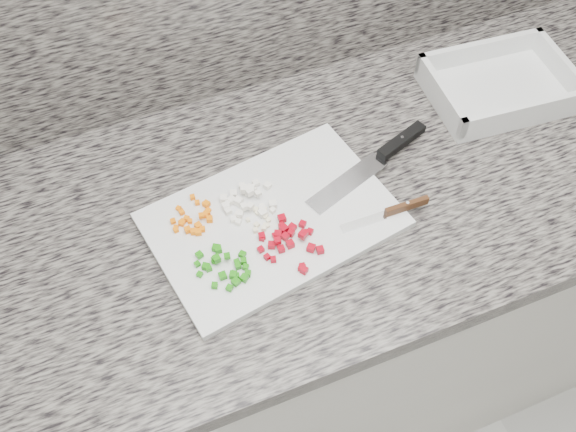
% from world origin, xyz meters
% --- Properties ---
extents(cabinet, '(3.92, 0.62, 0.86)m').
position_xyz_m(cabinet, '(0.00, 1.44, 0.43)').
color(cabinet, white).
rests_on(cabinet, ground).
extents(countertop, '(3.96, 0.64, 0.04)m').
position_xyz_m(countertop, '(0.00, 1.44, 0.88)').
color(countertop, '#68635C').
rests_on(countertop, cabinet).
extents(cutting_board, '(0.44, 0.33, 0.01)m').
position_xyz_m(cutting_board, '(-0.11, 1.40, 0.91)').
color(cutting_board, silver).
rests_on(cutting_board, countertop).
extents(carrot_pile, '(0.07, 0.08, 0.01)m').
position_xyz_m(carrot_pile, '(-0.24, 1.45, 0.92)').
color(carrot_pile, orange).
rests_on(carrot_pile, cutting_board).
extents(onion_pile, '(0.10, 0.08, 0.02)m').
position_xyz_m(onion_pile, '(-0.14, 1.45, 0.92)').
color(onion_pile, white).
rests_on(onion_pile, cutting_board).
extents(green_pepper_pile, '(0.09, 0.09, 0.02)m').
position_xyz_m(green_pepper_pile, '(-0.22, 1.34, 0.92)').
color(green_pepper_pile, '#1A7C0B').
rests_on(green_pepper_pile, cutting_board).
extents(red_pepper_pile, '(0.10, 0.12, 0.02)m').
position_xyz_m(red_pepper_pile, '(-0.11, 1.35, 0.92)').
color(red_pepper_pile, '#9E0211').
rests_on(red_pepper_pile, cutting_board).
extents(garlic_pile, '(0.04, 0.05, 0.01)m').
position_xyz_m(garlic_pile, '(-0.14, 1.40, 0.92)').
color(garlic_pile, '#F8EDBF').
rests_on(garlic_pile, cutting_board).
extents(chef_knife, '(0.27, 0.12, 0.02)m').
position_xyz_m(chef_knife, '(0.12, 1.45, 0.92)').
color(chef_knife, silver).
rests_on(chef_knife, cutting_board).
extents(paring_knife, '(0.16, 0.02, 0.02)m').
position_xyz_m(paring_knife, '(0.08, 1.33, 0.92)').
color(paring_knife, silver).
rests_on(paring_knife, cutting_board).
extents(tray, '(0.29, 0.22, 0.06)m').
position_xyz_m(tray, '(0.41, 1.53, 0.92)').
color(tray, silver).
rests_on(tray, countertop).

